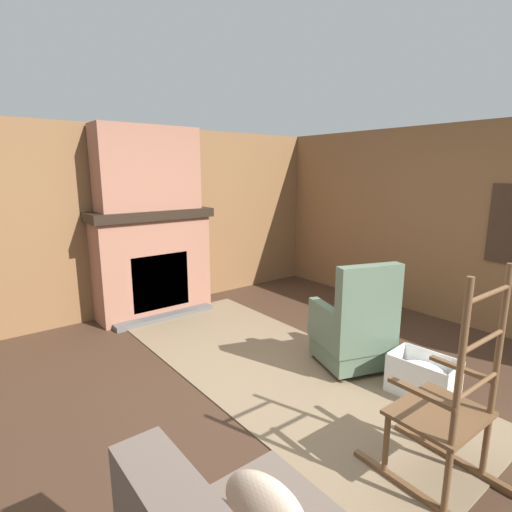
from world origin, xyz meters
TOP-DOWN VIEW (x-y plane):
  - ground_plane at (0.00, 0.00)m, footprint 14.00×14.00m
  - wood_panel_wall_left at (-2.75, 0.00)m, footprint 0.06×6.03m
  - wood_panel_wall_back at (0.02, 2.75)m, footprint 6.03×0.09m
  - fireplace_hearth at (-2.48, 0.00)m, footprint 0.66×1.52m
  - chimney_breast at (-2.49, 0.00)m, footprint 0.40×1.25m
  - area_rug at (-0.44, 0.26)m, footprint 3.84×1.56m
  - armchair at (0.06, 0.81)m, footprint 0.78×0.77m
  - rocking_chair at (1.27, 0.10)m, footprint 0.81×0.53m
  - firewood_stack at (-0.71, 2.06)m, footprint 0.42×0.45m
  - laundry_basket at (0.71, 0.88)m, footprint 0.53×0.38m
  - oil_lamp_vase at (-2.54, -0.36)m, footprint 0.12×0.12m
  - storage_case at (-2.54, 0.52)m, footprint 0.14×0.21m

SIDE VIEW (x-z plane):
  - ground_plane at x=0.00m, z-range 0.00..0.00m
  - area_rug at x=-0.44m, z-range 0.00..0.01m
  - firewood_stack at x=-0.71m, z-range 0.00..0.24m
  - laundry_basket at x=0.71m, z-range 0.00..0.34m
  - armchair at x=0.06m, z-range -0.14..0.89m
  - rocking_chair at x=1.27m, z-range -0.23..1.11m
  - fireplace_hearth at x=-2.48m, z-range 0.00..1.34m
  - wood_panel_wall_left at x=-2.75m, z-range 0.00..2.36m
  - wood_panel_wall_back at x=0.02m, z-range 0.00..2.36m
  - storage_case at x=-2.54m, z-range 1.34..1.49m
  - oil_lamp_vase at x=-2.54m, z-range 1.30..1.55m
  - chimney_breast at x=-2.49m, z-range 1.34..2.34m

